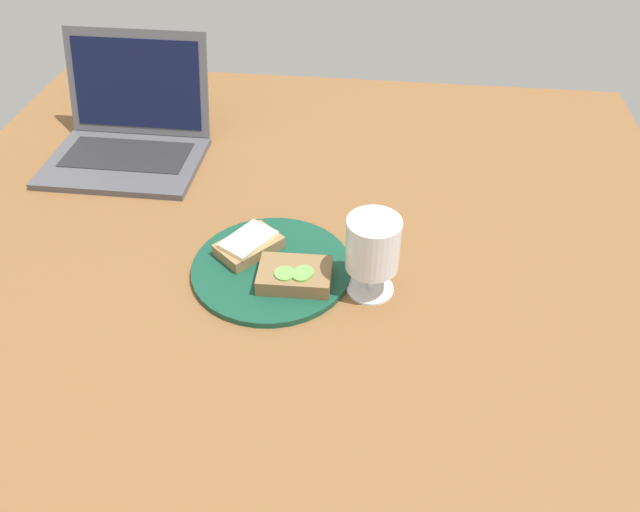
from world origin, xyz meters
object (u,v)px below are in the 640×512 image
at_px(plate, 272,268).
at_px(laptop, 130,131).
at_px(sandwich_with_cheese, 249,245).
at_px(wine_glass, 373,247).
at_px(sandwich_with_cucumber, 295,275).

relative_size(plate, laptop, 0.85).
bearing_deg(sandwich_with_cheese, laptop, 135.58).
xyz_separation_m(sandwich_with_cheese, wine_glass, (0.20, -0.06, 0.06)).
xyz_separation_m(sandwich_with_cucumber, wine_glass, (0.12, 0.01, 0.06)).
distance_m(plate, wine_glass, 0.18).
distance_m(plate, sandwich_with_cucumber, 0.06).
bearing_deg(wine_glass, plate, 170.78).
relative_size(wine_glass, laptop, 0.44).
bearing_deg(laptop, sandwich_with_cheese, -44.42).
distance_m(sandwich_with_cucumber, laptop, 0.54).
distance_m(sandwich_with_cucumber, sandwich_with_cheese, 0.11).
height_order(sandwich_with_cucumber, laptop, laptop).
relative_size(plate, wine_glass, 1.93).
bearing_deg(sandwich_with_cucumber, laptop, 136.98).
relative_size(plate, sandwich_with_cucumber, 2.25).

